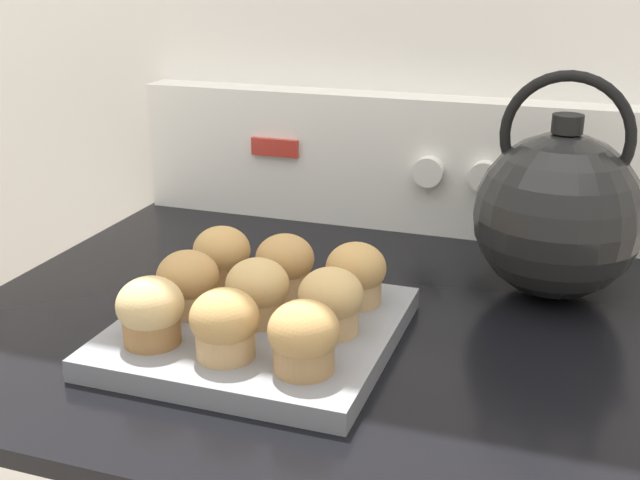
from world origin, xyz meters
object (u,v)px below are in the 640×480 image
object	(u,v)px
muffin_r2_c2	(356,274)
tea_kettle	(559,213)
muffin_pan	(258,331)
muffin_r0_c2	(304,337)
muffin_r2_c0	(222,256)
muffin_r2_c1	(285,265)
muffin_r1_c2	(331,302)
muffin_r0_c1	(225,324)
muffin_r1_c1	(258,291)
muffin_r1_c0	(188,283)
muffin_r0_c0	(151,312)

from	to	relation	value
muffin_r2_c2	tea_kettle	size ratio (longest dim) A/B	0.26
muffin_pan	muffin_r0_c2	world-z (taller)	muffin_r0_c2
muffin_r2_c0	muffin_r2_c1	distance (m)	0.08
muffin_pan	muffin_r2_c2	world-z (taller)	muffin_r2_c2
muffin_pan	muffin_r1_c2	distance (m)	0.09
muffin_pan	tea_kettle	world-z (taller)	tea_kettle
muffin_pan	muffin_r1_c2	bearing A→B (deg)	1.31
muffin_r1_c2	tea_kettle	distance (m)	0.30
muffin_pan	tea_kettle	xyz separation A→B (m)	(0.27, 0.22, 0.09)
muffin_pan	muffin_r2_c2	size ratio (longest dim) A/B	4.12
muffin_r0_c2	muffin_r2_c1	bearing A→B (deg)	116.87
muffin_r0_c1	muffin_r0_c2	xyz separation A→B (m)	(0.08, -0.00, 0.00)
muffin_r1_c1	muffin_r2_c0	distance (m)	0.11
muffin_r2_c0	muffin_r2_c2	world-z (taller)	same
muffin_r1_c1	muffin_r2_c0	xyz separation A→B (m)	(-0.08, 0.08, 0.00)
muffin_r2_c0	tea_kettle	xyz separation A→B (m)	(0.35, 0.14, 0.04)
muffin_r1_c2	muffin_r2_c0	size ratio (longest dim) A/B	1.00
muffin_pan	muffin_r2_c0	world-z (taller)	muffin_r2_c0
muffin_r1_c0	muffin_r2_c2	distance (m)	0.17
tea_kettle	muffin_r0_c1	bearing A→B (deg)	-132.07
muffin_r0_c1	muffin_r2_c0	size ratio (longest dim) A/B	1.00
muffin_r1_c0	muffin_pan	bearing A→B (deg)	1.02
muffin_r2_c1	tea_kettle	bearing A→B (deg)	27.82
muffin_r1_c1	muffin_r2_c2	distance (m)	0.11
muffin_pan	muffin_r0_c0	bearing A→B (deg)	-135.43
muffin_r0_c0	muffin_r0_c1	distance (m)	0.08
muffin_r1_c2	muffin_r2_c2	world-z (taller)	same
muffin_r0_c0	muffin_r2_c2	distance (m)	0.22
muffin_r0_c1	muffin_r2_c2	xyz separation A→B (m)	(0.08, 0.15, 0.00)
muffin_r2_c0	muffin_r1_c2	bearing A→B (deg)	-26.75
muffin_r1_c0	muffin_r2_c0	bearing A→B (deg)	90.39
muffin_r0_c0	muffin_r0_c1	world-z (taller)	same
muffin_r1_c0	tea_kettle	bearing A→B (deg)	32.69
muffin_r1_c0	muffin_r2_c0	xyz separation A→B (m)	(-0.00, 0.08, 0.00)
muffin_r0_c1	muffin_pan	bearing A→B (deg)	91.06
muffin_r1_c0	muffin_r1_c1	world-z (taller)	same
muffin_pan	muffin_r1_c2	size ratio (longest dim) A/B	4.12
muffin_r1_c0	muffin_r2_c2	size ratio (longest dim) A/B	1.00
muffin_r0_c2	muffin_r1_c2	world-z (taller)	same
muffin_pan	muffin_r1_c1	distance (m)	0.04
muffin_r0_c1	muffin_r1_c0	world-z (taller)	same
muffin_r1_c1	muffin_r1_c2	bearing A→B (deg)	0.08
muffin_r0_c2	muffin_r1_c0	distance (m)	0.17
muffin_r0_c1	muffin_r1_c0	size ratio (longest dim) A/B	1.00
muffin_r1_c0	muffin_r1_c2	world-z (taller)	same
muffin_r2_c2	tea_kettle	distance (m)	0.24
muffin_r1_c2	muffin_r2_c0	bearing A→B (deg)	153.25
muffin_pan	muffin_r1_c0	size ratio (longest dim) A/B	4.12
muffin_r1_c0	muffin_r1_c2	bearing A→B (deg)	1.17
muffin_r1_c1	muffin_r2_c1	distance (m)	0.08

